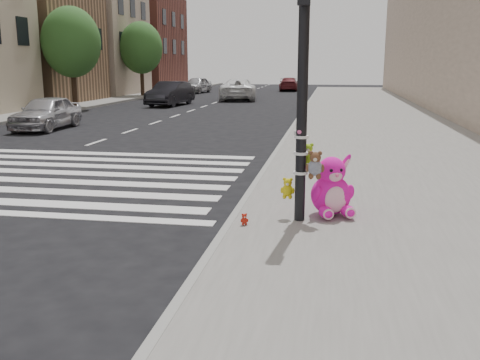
% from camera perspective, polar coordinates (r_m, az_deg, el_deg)
% --- Properties ---
extents(ground, '(120.00, 120.00, 0.00)m').
position_cam_1_polar(ground, '(7.37, -15.46, -8.13)').
color(ground, black).
rests_on(ground, ground).
extents(sidewalk_near, '(7.00, 80.00, 0.14)m').
position_cam_1_polar(sidewalk_near, '(16.52, 16.46, 3.31)').
color(sidewalk_near, slate).
rests_on(sidewalk_near, ground).
extents(sidewalk_far, '(6.00, 80.00, 0.14)m').
position_cam_1_polar(sidewalk_far, '(31.10, -22.61, 6.89)').
color(sidewalk_far, slate).
rests_on(sidewalk_far, ground).
extents(curb_edge, '(0.12, 80.00, 0.15)m').
position_cam_1_polar(curb_edge, '(16.47, 4.45, 3.75)').
color(curb_edge, gray).
rests_on(curb_edge, ground).
extents(crosswalk, '(11.00, 6.00, 0.01)m').
position_cam_1_polar(crosswalk, '(13.92, -23.28, 0.91)').
color(crosswalk, silver).
rests_on(crosswalk, ground).
extents(bld_far_c, '(6.00, 8.00, 8.00)m').
position_cam_1_polar(bld_far_c, '(37.21, -20.79, 13.85)').
color(bld_far_c, '#916D4D').
rests_on(bld_far_c, ground).
extents(bld_far_d, '(6.00, 8.00, 10.00)m').
position_cam_1_polar(bld_far_d, '(45.27, -14.99, 15.08)').
color(bld_far_d, '#BEA791').
rests_on(bld_far_d, ground).
extents(bld_far_e, '(6.00, 10.00, 9.00)m').
position_cam_1_polar(bld_far_e, '(55.45, -10.12, 14.20)').
color(bld_far_e, brown).
rests_on(bld_far_e, ground).
extents(signal_pole, '(0.68, 0.49, 4.00)m').
position_cam_1_polar(signal_pole, '(8.07, 6.80, 7.21)').
color(signal_pole, black).
rests_on(signal_pole, sidewalk_near).
extents(tree_far_b, '(3.20, 3.20, 5.44)m').
position_cam_1_polar(tree_far_b, '(31.63, -17.55, 13.83)').
color(tree_far_b, '#382619').
rests_on(tree_far_b, sidewalk_far).
extents(tree_far_c, '(3.20, 3.20, 5.44)m').
position_cam_1_polar(tree_far_c, '(41.74, -10.52, 13.69)').
color(tree_far_c, '#382619').
rests_on(tree_far_c, sidewalk_far).
extents(pink_bunny, '(0.82, 0.89, 1.00)m').
position_cam_1_polar(pink_bunny, '(8.62, 9.75, -1.07)').
color(pink_bunny, '#FF15B8').
rests_on(pink_bunny, sidewalk_near).
extents(red_teddy, '(0.15, 0.13, 0.18)m').
position_cam_1_polar(red_teddy, '(8.04, 0.46, -4.20)').
color(red_teddy, red).
rests_on(red_teddy, sidewalk_near).
extents(car_silver_far, '(1.68, 3.87, 1.30)m').
position_cam_1_polar(car_silver_far, '(22.19, -19.95, 6.77)').
color(car_silver_far, silver).
rests_on(car_silver_far, ground).
extents(car_dark_far, '(1.98, 4.54, 1.45)m').
position_cam_1_polar(car_dark_far, '(33.06, -7.44, 9.13)').
color(car_dark_far, black).
rests_on(car_dark_far, ground).
extents(car_white_near, '(3.16, 5.57, 1.47)m').
position_cam_1_polar(car_white_near, '(37.98, -0.19, 9.65)').
color(car_white_near, white).
rests_on(car_white_near, ground).
extents(car_maroon_near, '(1.98, 4.35, 1.23)m').
position_cam_1_polar(car_maroon_near, '(50.77, 5.24, 10.14)').
color(car_maroon_near, maroon).
rests_on(car_maroon_near, ground).
extents(car_silver_deep, '(2.14, 4.23, 1.38)m').
position_cam_1_polar(car_silver_deep, '(47.05, -4.64, 10.08)').
color(car_silver_deep, '#A9AAAE').
rests_on(car_silver_deep, ground).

